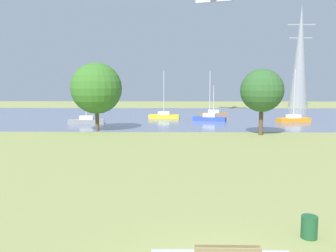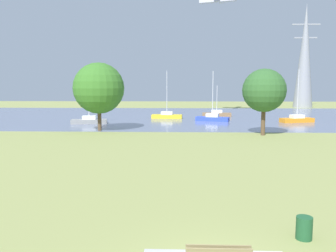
{
  "view_description": "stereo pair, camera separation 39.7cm",
  "coord_description": "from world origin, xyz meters",
  "px_view_note": "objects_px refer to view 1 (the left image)",
  "views": [
    {
      "loc": [
        -1.45,
        -9.06,
        5.37
      ],
      "look_at": [
        -1.95,
        15.76,
        2.4
      ],
      "focal_mm": 37.26,
      "sensor_mm": 36.0,
      "label": 1
    },
    {
      "loc": [
        -1.06,
        -9.05,
        5.37
      ],
      "look_at": [
        -1.95,
        15.76,
        2.4
      ],
      "focal_mm": 37.26,
      "sensor_mm": 36.0,
      "label": 2
    }
  ],
  "objects_px": {
    "tree_mid_shore": "(262,91)",
    "sailboat_brown": "(213,114)",
    "sailboat_yellow": "(164,116)",
    "sailboat_blue": "(209,118)",
    "tree_west_near": "(96,88)",
    "electricity_pylon": "(300,56)",
    "sailboat_gray": "(86,121)",
    "litter_bin": "(309,227)",
    "sailboat_orange": "(293,119)"
  },
  "relations": [
    {
      "from": "sailboat_gray",
      "to": "electricity_pylon",
      "type": "distance_m",
      "value": 55.82
    },
    {
      "from": "litter_bin",
      "to": "sailboat_yellow",
      "type": "relative_size",
      "value": 0.11
    },
    {
      "from": "sailboat_brown",
      "to": "electricity_pylon",
      "type": "bearing_deg",
      "value": 47.04
    },
    {
      "from": "sailboat_orange",
      "to": "tree_west_near",
      "type": "distance_m",
      "value": 28.13
    },
    {
      "from": "sailboat_gray",
      "to": "sailboat_blue",
      "type": "bearing_deg",
      "value": 13.48
    },
    {
      "from": "tree_mid_shore",
      "to": "sailboat_brown",
      "type": "bearing_deg",
      "value": 96.98
    },
    {
      "from": "sailboat_blue",
      "to": "tree_west_near",
      "type": "height_order",
      "value": "tree_west_near"
    },
    {
      "from": "tree_mid_shore",
      "to": "electricity_pylon",
      "type": "height_order",
      "value": "electricity_pylon"
    },
    {
      "from": "sailboat_gray",
      "to": "sailboat_blue",
      "type": "distance_m",
      "value": 17.7
    },
    {
      "from": "sailboat_yellow",
      "to": "electricity_pylon",
      "type": "relative_size",
      "value": 0.31
    },
    {
      "from": "sailboat_blue",
      "to": "tree_west_near",
      "type": "distance_m",
      "value": 18.55
    },
    {
      "from": "sailboat_orange",
      "to": "sailboat_gray",
      "type": "xyz_separation_m",
      "value": [
        -29.06,
        -2.81,
        0.0
      ]
    },
    {
      "from": "litter_bin",
      "to": "sailboat_gray",
      "type": "xyz_separation_m",
      "value": [
        -16.84,
        35.27,
        0.07
      ]
    },
    {
      "from": "litter_bin",
      "to": "sailboat_blue",
      "type": "bearing_deg",
      "value": 89.46
    },
    {
      "from": "sailboat_blue",
      "to": "electricity_pylon",
      "type": "distance_m",
      "value": 41.42
    },
    {
      "from": "sailboat_orange",
      "to": "sailboat_yellow",
      "type": "height_order",
      "value": "sailboat_orange"
    },
    {
      "from": "sailboat_brown",
      "to": "sailboat_yellow",
      "type": "relative_size",
      "value": 0.69
    },
    {
      "from": "sailboat_blue",
      "to": "electricity_pylon",
      "type": "bearing_deg",
      "value": 52.97
    },
    {
      "from": "tree_west_near",
      "to": "sailboat_blue",
      "type": "bearing_deg",
      "value": 38.32
    },
    {
      "from": "sailboat_orange",
      "to": "electricity_pylon",
      "type": "distance_m",
      "value": 37.05
    },
    {
      "from": "sailboat_orange",
      "to": "electricity_pylon",
      "type": "height_order",
      "value": "electricity_pylon"
    },
    {
      "from": "sailboat_yellow",
      "to": "tree_west_near",
      "type": "relative_size",
      "value": 0.95
    },
    {
      "from": "sailboat_yellow",
      "to": "sailboat_orange",
      "type": "bearing_deg",
      "value": -15.16
    },
    {
      "from": "sailboat_yellow",
      "to": "electricity_pylon",
      "type": "xyz_separation_m",
      "value": [
        30.82,
        28.02,
        11.45
      ]
    },
    {
      "from": "tree_west_near",
      "to": "sailboat_yellow",
      "type": "bearing_deg",
      "value": 64.01
    },
    {
      "from": "tree_west_near",
      "to": "electricity_pylon",
      "type": "bearing_deg",
      "value": 48.42
    },
    {
      "from": "litter_bin",
      "to": "tree_mid_shore",
      "type": "distance_m",
      "value": 25.96
    },
    {
      "from": "sailboat_orange",
      "to": "sailboat_gray",
      "type": "distance_m",
      "value": 29.2
    },
    {
      "from": "litter_bin",
      "to": "tree_mid_shore",
      "type": "xyz_separation_m",
      "value": [
        4.43,
        25.21,
        4.33
      ]
    },
    {
      "from": "sailboat_gray",
      "to": "tree_west_near",
      "type": "xyz_separation_m",
      "value": [
        3.09,
        -7.03,
        4.46
      ]
    },
    {
      "from": "litter_bin",
      "to": "tree_west_near",
      "type": "distance_m",
      "value": 31.73
    },
    {
      "from": "sailboat_gray",
      "to": "electricity_pylon",
      "type": "xyz_separation_m",
      "value": [
        41.18,
        35.9,
        11.44
      ]
    },
    {
      "from": "tree_mid_shore",
      "to": "sailboat_blue",
      "type": "bearing_deg",
      "value": 105.96
    },
    {
      "from": "sailboat_orange",
      "to": "sailboat_yellow",
      "type": "distance_m",
      "value": 19.38
    },
    {
      "from": "sailboat_gray",
      "to": "litter_bin",
      "type": "bearing_deg",
      "value": -64.47
    },
    {
      "from": "litter_bin",
      "to": "sailboat_blue",
      "type": "relative_size",
      "value": 0.11
    },
    {
      "from": "electricity_pylon",
      "to": "sailboat_brown",
      "type": "bearing_deg",
      "value": -132.96
    },
    {
      "from": "sailboat_brown",
      "to": "sailboat_yellow",
      "type": "bearing_deg",
      "value": -155.37
    },
    {
      "from": "electricity_pylon",
      "to": "sailboat_blue",
      "type": "bearing_deg",
      "value": -127.03
    },
    {
      "from": "sailboat_gray",
      "to": "tree_mid_shore",
      "type": "distance_m",
      "value": 23.91
    },
    {
      "from": "tree_west_near",
      "to": "electricity_pylon",
      "type": "distance_m",
      "value": 57.82
    },
    {
      "from": "sailboat_yellow",
      "to": "electricity_pylon",
      "type": "height_order",
      "value": "electricity_pylon"
    },
    {
      "from": "sailboat_blue",
      "to": "electricity_pylon",
      "type": "relative_size",
      "value": 0.31
    },
    {
      "from": "sailboat_orange",
      "to": "sailboat_gray",
      "type": "bearing_deg",
      "value": -174.47
    },
    {
      "from": "sailboat_yellow",
      "to": "sailboat_blue",
      "type": "height_order",
      "value": "sailboat_yellow"
    },
    {
      "from": "litter_bin",
      "to": "sailboat_orange",
      "type": "relative_size",
      "value": 0.11
    },
    {
      "from": "tree_west_near",
      "to": "tree_mid_shore",
      "type": "distance_m",
      "value": 18.43
    },
    {
      "from": "tree_west_near",
      "to": "sailboat_gray",
      "type": "bearing_deg",
      "value": 113.71
    },
    {
      "from": "litter_bin",
      "to": "sailboat_gray",
      "type": "bearing_deg",
      "value": 115.53
    },
    {
      "from": "sailboat_gray",
      "to": "sailboat_yellow",
      "type": "distance_m",
      "value": 13.02
    }
  ]
}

